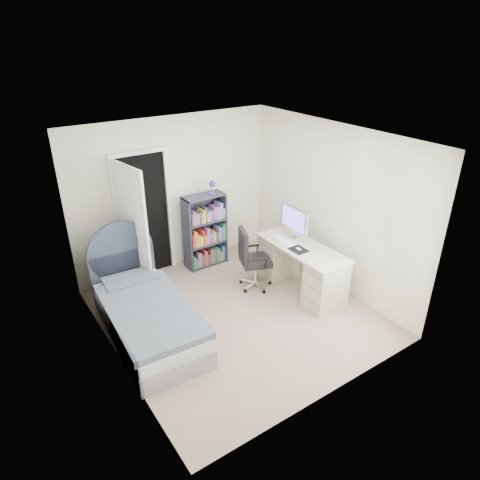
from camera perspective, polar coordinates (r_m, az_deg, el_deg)
room_shell at (r=5.53m, az=-0.48°, el=0.67°), size 3.50×3.70×2.60m
door at (r=6.54m, az=-13.57°, el=2.07°), size 0.92×0.82×2.06m
bed at (r=5.82m, az=-12.37°, el=-9.61°), size 1.08×2.11×1.26m
nightstand at (r=6.79m, az=-15.83°, el=-3.20°), size 0.43×0.43×0.62m
floor_lamp at (r=6.80m, az=-14.41°, el=-1.79°), size 0.19×0.19×1.30m
bookcase at (r=7.17m, az=-4.55°, el=0.84°), size 0.70×0.30×1.48m
desk at (r=6.58m, az=8.10°, el=-3.41°), size 0.61×1.52×1.25m
office_chair at (r=6.50m, az=1.43°, el=-2.18°), size 0.56×0.57×0.98m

